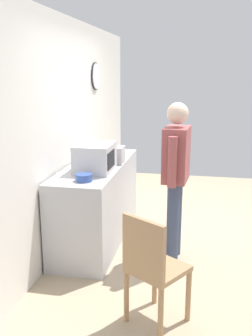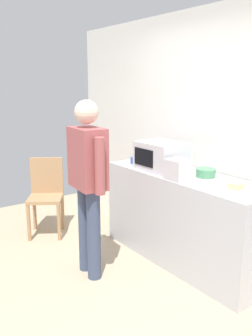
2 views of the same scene
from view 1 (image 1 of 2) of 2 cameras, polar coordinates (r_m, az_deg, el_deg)
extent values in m
plane|color=tan|center=(4.84, 10.77, -10.42)|extent=(6.00, 6.00, 0.00)
cube|color=silver|center=(4.73, -8.30, 5.59)|extent=(5.40, 0.10, 2.60)
cylinder|color=white|center=(5.58, -4.55, 13.47)|extent=(0.36, 0.03, 0.36)
cylinder|color=black|center=(5.58, -4.58, 13.47)|extent=(0.38, 0.02, 0.38)
cube|color=#B7B7BC|center=(4.65, -4.26, -5.05)|extent=(1.91, 0.62, 0.94)
cube|color=silver|center=(4.18, -4.62, 1.56)|extent=(0.50, 0.38, 0.30)
cube|color=black|center=(4.07, -2.23, 1.27)|extent=(0.30, 0.01, 0.18)
cylinder|color=white|center=(5.12, -1.82, 2.31)|extent=(0.22, 0.22, 0.01)
cube|color=#DEBE82|center=(5.11, -1.82, 2.66)|extent=(0.13, 0.13, 0.05)
cylinder|color=#33519E|center=(3.82, -6.28, -1.42)|extent=(0.17, 0.17, 0.07)
cylinder|color=#4C8E60|center=(4.70, -4.90, 1.61)|extent=(0.19, 0.19, 0.08)
cube|color=silver|center=(4.53, -1.48, 1.95)|extent=(0.22, 0.18, 0.20)
cube|color=silver|center=(5.10, -5.60, 2.16)|extent=(0.07, 0.17, 0.01)
cube|color=silver|center=(4.10, -10.27, -0.95)|extent=(0.17, 0.06, 0.01)
cylinder|color=#3A4562|center=(4.29, 7.41, -7.17)|extent=(0.13, 0.13, 0.88)
cylinder|color=#3A4562|center=(4.11, 6.97, -8.15)|extent=(0.13, 0.13, 0.88)
cube|color=#9E4C4C|center=(3.99, 7.51, 2.04)|extent=(0.42, 0.27, 0.56)
cylinder|color=#9E4C4C|center=(4.24, 8.02, 2.35)|extent=(0.09, 0.09, 0.51)
cylinder|color=#9E4C4C|center=(3.75, 6.90, 0.86)|extent=(0.09, 0.09, 0.51)
sphere|color=beige|center=(3.92, 7.71, 8.08)|extent=(0.22, 0.22, 0.22)
cylinder|color=#A87F56|center=(3.32, 9.26, -18.24)|extent=(0.04, 0.04, 0.45)
cylinder|color=#A87F56|center=(3.50, 4.28, -16.23)|extent=(0.04, 0.04, 0.45)
cylinder|color=#A87F56|center=(3.08, 5.17, -20.96)|extent=(0.04, 0.04, 0.45)
cylinder|color=#A87F56|center=(3.27, 0.06, -18.54)|extent=(0.04, 0.04, 0.45)
cube|color=#A87F56|center=(3.16, 4.79, -14.70)|extent=(0.55, 0.55, 0.04)
cube|color=#A87F56|center=(2.92, 2.60, -11.75)|extent=(0.25, 0.36, 0.45)
camera|label=2|loc=(6.93, 23.35, 11.71)|focal=39.09mm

